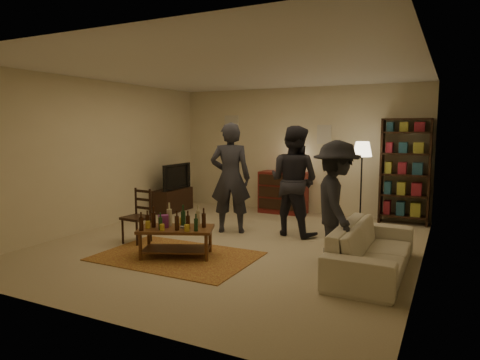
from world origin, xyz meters
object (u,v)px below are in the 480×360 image
Objects in this scene: floor_lamp at (362,155)px; sofa at (372,249)px; coffee_table at (175,230)px; tv_stand at (173,194)px; person_right at (294,181)px; person_by_sofa at (336,203)px; person_left at (230,178)px; dresser at (283,191)px; dining_chair at (139,214)px; bookshelf at (405,170)px.

sofa is (0.68, -2.72, -1.03)m from floor_lamp.
coffee_table is 3.95m from floor_lamp.
tv_stand is 0.56× the size of person_right.
person_by_sofa is (-0.50, 0.09, 0.53)m from sofa.
person_right is (1.05, 0.32, -0.03)m from person_left.
floor_lamp is at bearing 7.43° from tv_stand.
floor_lamp is at bearing 14.00° from sofa.
person_right is (-1.56, 1.40, 0.63)m from sofa.
dresser is 0.86× the size of floor_lamp.
coffee_table is 1.07m from dining_chair.
dining_chair reaches higher than sofa.
person_left reaches higher than person_by_sofa.
floor_lamp is at bearing 59.49° from coffee_table.
dresser is at bearing 7.38° from person_by_sofa.
dining_chair is 0.83× the size of tv_stand.
dining_chair is at bearing 49.29° from person_right.
coffee_table is 1.76m from person_left.
person_by_sofa is (0.18, -2.63, -0.50)m from floor_lamp.
person_right reaches higher than floor_lamp.
person_left is (-2.66, -2.10, -0.07)m from bookshelf.
person_by_sofa is at bearing 140.64° from person_right.
person_by_sofa is (2.11, -0.99, -0.13)m from person_left.
person_right reaches higher than sofa.
tv_stand reaches higher than sofa.
dining_chair is 5.00m from bookshelf.
coffee_table is at bearing 68.04° from person_left.
floor_lamp is 1.64m from person_right.
coffee_table is at bearing -93.56° from dresser.
person_right is (-0.88, -1.32, -0.40)m from floor_lamp.
sofa is (2.39, -3.11, -0.17)m from dresser.
person_left is at bearing 89.65° from coffee_table.
dining_chair is at bearing -110.29° from dresser.
bookshelf reaches higher than dresser.
floor_lamp is at bearing -13.00° from dresser.
person_left is (-1.93, -1.64, -0.37)m from floor_lamp.
person_left is (-0.22, -2.04, 0.49)m from dresser.
person_right is at bearing -64.07° from dresser.
floor_lamp is 0.76× the size of sofa.
dresser is 2.50m from bookshelf.
floor_lamp is (-0.72, -0.46, 0.30)m from bookshelf.
bookshelf is at bearing -34.70° from person_by_sofa.
person_right reaches higher than coffee_table.
bookshelf is (2.44, 0.07, 0.56)m from dresser.
person_left is 2.33m from person_by_sofa.
dresser is (2.25, 0.91, 0.09)m from tv_stand.
bookshelf reaches higher than coffee_table.
person_right is at bearing 175.39° from person_left.
person_left is 1.10m from person_right.
floor_lamp reaches higher than tv_stand.
person_by_sofa reaches higher than floor_lamp.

